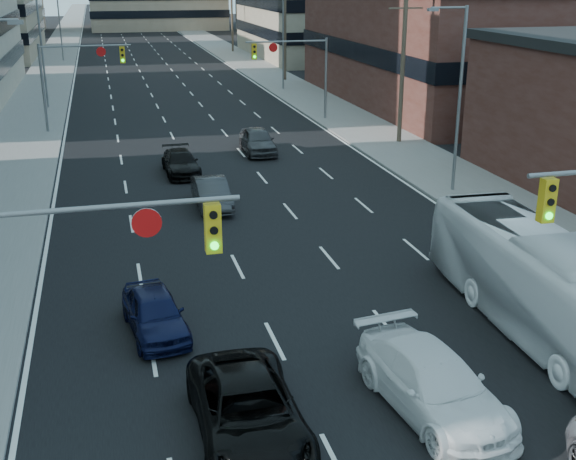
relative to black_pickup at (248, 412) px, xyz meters
The scene contains 22 objects.
road_surface 122.55m from the black_pickup, 88.36° to the left, with size 18.00×300.00×0.02m, color black.
sidewalk_left 122.76m from the black_pickup, 93.74° to the left, with size 5.00×300.00×0.15m, color slate.
sidewalk_right 123.41m from the black_pickup, 83.02° to the left, with size 5.00×300.00×0.15m, color slate.
storefront_right_mid 50.76m from the black_pickup, 57.09° to the left, with size 20.00×30.00×9.00m, color #472119.
office_right_far 85.62m from the black_pickup, 70.50° to the left, with size 22.00×28.00×14.00m, color gray.
signal_near_left 5.37m from the black_pickup, behind, with size 6.59×0.33×6.00m.
signal_far_left 37.89m from the black_pickup, 96.37° to the left, with size 6.09×0.33×6.00m.
signal_far_right 39.29m from the black_pickup, 73.39° to the left, with size 6.09×0.33×6.00m.
utility_pole_block 32.92m from the black_pickup, 61.15° to the left, with size 2.20×0.28×11.00m.
utility_pole_midblock 60.77m from the black_pickup, 74.98° to the left, with size 2.20×0.28×11.00m.
utility_pole_distant 90.02m from the black_pickup, 79.94° to the left, with size 2.20×0.28×11.00m.
streetlight_left_mid 48.18m from the black_pickup, 98.20° to the left, with size 2.03×0.22×9.00m.
streetlight_left_far 82.89m from the black_pickup, 94.74° to the left, with size 2.03×0.22×9.00m.
streetlight_right_near 22.72m from the black_pickup, 51.66° to the left, with size 2.03×0.22×9.00m.
streetlight_right_far 54.46m from the black_pickup, 75.23° to the left, with size 2.03×0.22×9.00m.
black_pickup is the anchor object (origin of this frame).
white_van 4.67m from the black_pickup, ahead, with size 2.16×5.31×1.54m, color silver.
transit_bus 10.18m from the black_pickup, 17.25° to the left, with size 2.62×11.22×3.12m, color white.
sedan_blue 6.18m from the black_pickup, 105.87° to the left, with size 1.59×3.96×1.35m, color black.
sedan_grey_center 18.08m from the black_pickup, 83.97° to the left, with size 1.44×4.14×1.36m, color #2F2F31.
sedan_black_far 24.41m from the black_pickup, 87.24° to the left, with size 1.78×4.38×1.27m, color black.
sedan_grey_right 28.87m from the black_pickup, 77.43° to the left, with size 1.83×4.56×1.55m, color #393A3C.
Camera 1 is at (-6.19, -6.67, 10.33)m, focal length 45.00 mm.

